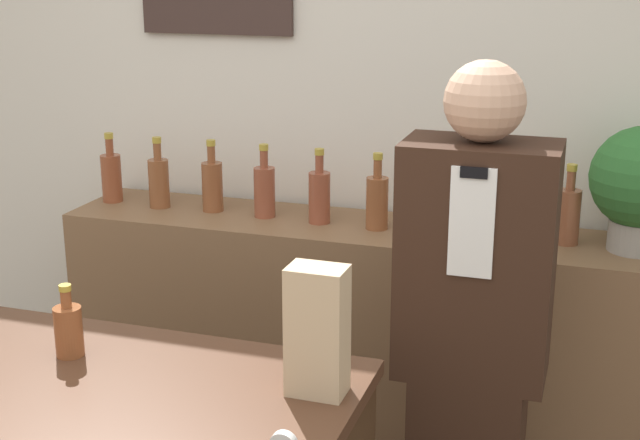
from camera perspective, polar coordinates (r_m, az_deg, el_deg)
name	(u,v)px	position (r m, az deg, el deg)	size (l,w,h in m)	color
back_wall	(350,106)	(3.41, 1.92, 7.29)	(5.20, 0.09, 2.70)	silver
back_shelf	(362,350)	(3.38, 2.68, -8.31)	(2.23, 0.43, 0.97)	brown
shopkeeper	(471,354)	(2.59, 9.67, -8.43)	(0.42, 0.26, 1.65)	#331E14
paper_bag	(317,331)	(2.04, -0.17, -7.12)	(0.13, 0.09, 0.31)	tan
counter_bottle_4	(69,329)	(2.34, -15.80, -6.73)	(0.07, 0.07, 0.19)	brown
shelf_bottle_0	(111,176)	(3.59, -13.21, 2.77)	(0.08, 0.08, 0.27)	brown
shelf_bottle_1	(159,181)	(3.47, -10.28, 2.47)	(0.08, 0.08, 0.27)	brown
shelf_bottle_2	(212,184)	(3.39, -6.91, 2.27)	(0.08, 0.08, 0.27)	brown
shelf_bottle_3	(264,190)	(3.29, -3.57, 1.94)	(0.08, 0.08, 0.27)	brown
shelf_bottle_4	(319,195)	(3.21, -0.04, 1.60)	(0.08, 0.08, 0.27)	brown
shelf_bottle_5	(377,201)	(3.15, 3.68, 1.24)	(0.08, 0.08, 0.27)	brown
shelf_bottle_6	(439,204)	(3.12, 7.64, 1.01)	(0.08, 0.08, 0.27)	brown
shelf_bottle_7	(503,209)	(3.10, 11.60, 0.70)	(0.08, 0.08, 0.27)	brown
shelf_bottle_8	(568,214)	(3.09, 15.60, 0.36)	(0.08, 0.08, 0.27)	brown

